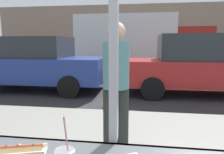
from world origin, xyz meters
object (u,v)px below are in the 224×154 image
at_px(parked_car_red, 201,65).
at_px(pedestrian, 116,80).
at_px(hotdog_tray_far, 21,150).
at_px(parked_car_blue, 37,63).
at_px(box_truck, 138,42).

height_order(parked_car_red, pedestrian, parked_car_red).
relative_size(parked_car_red, pedestrian, 2.88).
height_order(hotdog_tray_far, parked_car_blue, parked_car_blue).
height_order(hotdog_tray_far, parked_car_red, parked_car_red).
xyz_separation_m(hotdog_tray_far, parked_car_red, (2.43, 5.45, -0.05)).
xyz_separation_m(parked_car_blue, parked_car_red, (5.20, 0.00, 0.02)).
distance_m(hotdog_tray_far, parked_car_blue, 6.11).
xyz_separation_m(hotdog_tray_far, pedestrian, (0.35, 1.47, 0.13)).
height_order(hotdog_tray_far, pedestrian, pedestrian).
bearing_deg(box_truck, hotdog_tray_far, -92.85).
height_order(parked_car_blue, pedestrian, pedestrian).
xyz_separation_m(box_truck, pedestrian, (-0.17, -8.87, -0.55)).
xyz_separation_m(parked_car_blue, pedestrian, (3.12, -3.98, 0.20)).
xyz_separation_m(hotdog_tray_far, box_truck, (0.51, 10.34, 0.68)).
bearing_deg(parked_car_red, hotdog_tray_far, -114.02).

